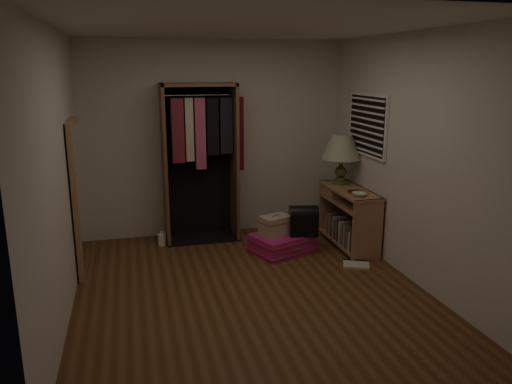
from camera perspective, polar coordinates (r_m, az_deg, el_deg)
ground at (r=5.25m, az=-0.62°, el=-11.17°), size 4.00×4.00×0.00m
room_walls at (r=4.87m, az=0.07°, el=5.34°), size 3.52×4.02×2.60m
console_bookshelf at (r=6.50m, az=10.47°, el=-2.62°), size 0.42×1.12×0.75m
open_wardrobe at (r=6.53m, az=-6.14°, el=5.08°), size 1.04×0.50×2.05m
floor_mirror at (r=5.81m, az=-19.62°, el=-0.59°), size 0.06×0.80×1.70m
pink_suitcase at (r=6.25m, az=3.09°, el=-5.82°), size 0.90×0.79×0.23m
train_case at (r=6.13m, az=2.25°, el=-3.85°), size 0.43×0.36×0.26m
black_bag at (r=6.15m, az=5.44°, el=-3.18°), size 0.38×0.28×0.37m
table_lamp at (r=6.58m, az=9.75°, el=4.96°), size 0.54×0.54×0.64m
brass_tray at (r=6.23m, az=11.43°, el=0.01°), size 0.27×0.27×0.01m
ceramic_bowl at (r=6.05m, az=11.72°, el=-0.28°), size 0.22×0.22×0.04m
white_jug at (r=6.59m, az=-10.69°, el=-5.34°), size 0.11×0.11×0.18m
floor_book at (r=5.99m, az=11.38°, el=-8.06°), size 0.37×0.34×0.03m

